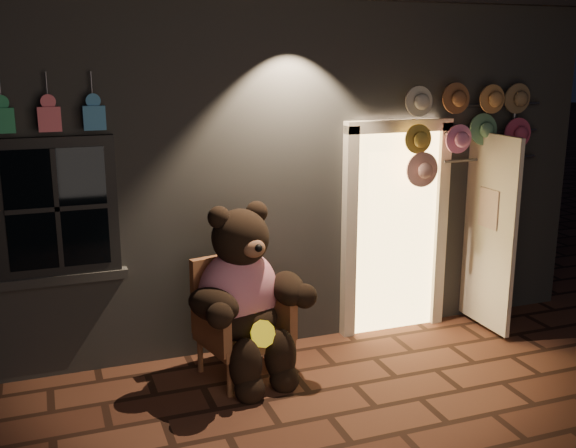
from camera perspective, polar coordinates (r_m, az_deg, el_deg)
ground at (r=5.60m, az=3.50°, el=-15.94°), size 60.00×60.00×0.00m
shop_building at (r=8.72m, az=-6.94°, el=6.91°), size 7.30×5.95×3.51m
wicker_armchair at (r=6.09m, az=-4.21°, el=-7.84°), size 0.85×0.80×1.06m
teddy_bear at (r=5.90m, az=-3.70°, el=-6.17°), size 1.14×1.01×1.62m
hat_rack at (r=7.01m, az=15.00°, el=7.91°), size 1.60×0.22×2.52m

